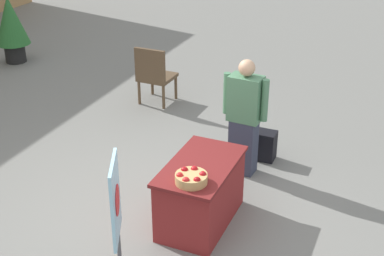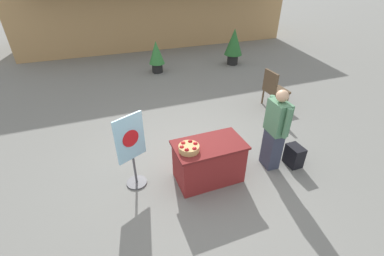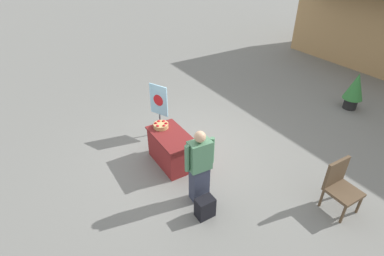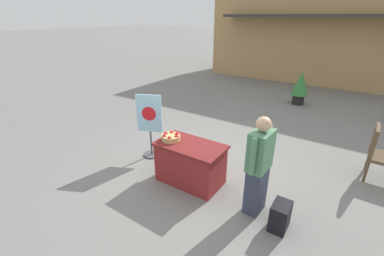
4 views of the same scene
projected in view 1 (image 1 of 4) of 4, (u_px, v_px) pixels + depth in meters
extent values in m
plane|color=slate|center=(155.00, 215.00, 6.34)|extent=(120.00, 120.00, 0.00)
cube|color=maroon|center=(201.00, 195.00, 6.08)|extent=(1.15, 0.66, 0.73)
cube|color=maroon|center=(201.00, 166.00, 5.91)|extent=(1.22, 0.70, 0.04)
cylinder|color=tan|center=(191.00, 178.00, 5.54)|extent=(0.34, 0.34, 0.10)
sphere|color=red|center=(194.00, 169.00, 5.63)|extent=(0.08, 0.08, 0.08)
sphere|color=#A30F14|center=(185.00, 170.00, 5.61)|extent=(0.08, 0.08, 0.08)
sphere|color=red|center=(180.00, 176.00, 5.51)|extent=(0.08, 0.08, 0.08)
sphere|color=red|center=(186.00, 181.00, 5.43)|extent=(0.08, 0.08, 0.08)
sphere|color=#A30F14|center=(197.00, 181.00, 5.43)|extent=(0.08, 0.08, 0.08)
sphere|color=red|center=(203.00, 175.00, 5.53)|extent=(0.08, 0.08, 0.08)
cube|color=#33384C|center=(243.00, 146.00, 7.09)|extent=(0.26, 0.36, 0.77)
cube|color=#4C7F5B|center=(245.00, 99.00, 6.78)|extent=(0.29, 0.44, 0.60)
sphere|color=tan|center=(247.00, 68.00, 6.60)|extent=(0.21, 0.21, 0.21)
cylinder|color=#4C7F5B|center=(265.00, 101.00, 6.66)|extent=(0.09, 0.09, 0.55)
cylinder|color=#4C7F5B|center=(227.00, 93.00, 6.88)|extent=(0.09, 0.09, 0.55)
cube|color=black|center=(263.00, 145.00, 7.47)|extent=(0.24, 0.34, 0.42)
cube|color=#99D1EA|center=(115.00, 200.00, 4.89)|extent=(0.49, 0.26, 0.80)
cylinder|color=red|center=(118.00, 200.00, 4.89)|extent=(0.27, 0.13, 0.30)
cylinder|color=brown|center=(152.00, 83.00, 9.55)|extent=(0.05, 0.05, 0.42)
cylinder|color=brown|center=(176.00, 88.00, 9.38)|extent=(0.05, 0.05, 0.42)
cylinder|color=brown|center=(139.00, 93.00, 9.17)|extent=(0.05, 0.05, 0.42)
cylinder|color=brown|center=(164.00, 97.00, 9.00)|extent=(0.05, 0.05, 0.42)
cube|color=brown|center=(157.00, 77.00, 9.17)|extent=(0.56, 0.56, 0.06)
cube|color=brown|center=(150.00, 65.00, 8.83)|extent=(0.07, 0.55, 0.54)
cylinder|color=black|center=(15.00, 53.00, 11.13)|extent=(0.42, 0.42, 0.39)
cone|color=#28662D|center=(10.00, 20.00, 10.83)|extent=(0.70, 0.70, 0.98)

